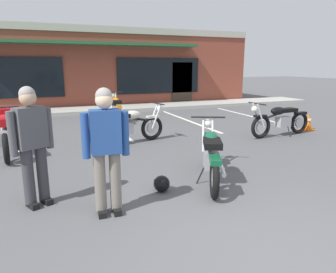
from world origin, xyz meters
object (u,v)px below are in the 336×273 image
at_px(motorcycle_foreground_classic, 211,154).
at_px(person_in_black_shirt, 32,140).
at_px(motorcycle_black_cruiser, 128,125).
at_px(person_in_shorts_foreground, 106,144).
at_px(traffic_cone, 308,122).
at_px(motorcycle_red_sportbike, 5,131).
at_px(motorcycle_green_cafe_racer, 116,108).
at_px(helmet_on_pavement, 162,184).
at_px(motorcycle_silver_naked, 280,120).

relative_size(motorcycle_foreground_classic, person_in_black_shirt, 1.17).
distance_m(motorcycle_foreground_classic, motorcycle_black_cruiser, 3.14).
xyz_separation_m(person_in_shorts_foreground, traffic_cone, (6.76, 3.20, -0.69)).
distance_m(motorcycle_red_sportbike, person_in_shorts_foreground, 4.02).
bearing_deg(motorcycle_green_cafe_racer, motorcycle_foreground_classic, -88.00).
bearing_deg(traffic_cone, helmet_on_pavement, -154.53).
height_order(motorcycle_foreground_classic, traffic_cone, motorcycle_foreground_classic).
relative_size(motorcycle_foreground_classic, helmet_on_pavement, 7.55).
bearing_deg(helmet_on_pavement, traffic_cone, 25.47).
xyz_separation_m(motorcycle_black_cruiser, person_in_shorts_foreground, (-1.22, -3.64, 0.49)).
bearing_deg(helmet_on_pavement, motorcycle_red_sportbike, 127.03).
height_order(motorcycle_green_cafe_racer, traffic_cone, motorcycle_green_cafe_racer).
relative_size(motorcycle_black_cruiser, traffic_cone, 3.95).
relative_size(motorcycle_silver_naked, person_in_shorts_foreground, 1.26).
bearing_deg(motorcycle_foreground_classic, motorcycle_silver_naked, 33.27).
distance_m(motorcycle_foreground_classic, person_in_shorts_foreground, 2.01).
xyz_separation_m(motorcycle_foreground_classic, motorcycle_green_cafe_racer, (-0.22, 6.35, 0.00)).
distance_m(person_in_black_shirt, person_in_shorts_foreground, 1.09).
distance_m(motorcycle_red_sportbike, traffic_cone, 8.32).
bearing_deg(traffic_cone, motorcycle_red_sportbike, 176.69).
xyz_separation_m(motorcycle_black_cruiser, helmet_on_pavement, (-0.31, -3.22, -0.33)).
xyz_separation_m(motorcycle_red_sportbike, motorcycle_green_cafe_racer, (3.20, 3.23, -0.07)).
relative_size(motorcycle_red_sportbike, person_in_black_shirt, 1.26).
bearing_deg(person_in_shorts_foreground, traffic_cone, 25.34).
distance_m(motorcycle_red_sportbike, person_in_black_shirt, 3.15).
relative_size(motorcycle_black_cruiser, person_in_black_shirt, 1.25).
distance_m(motorcycle_red_sportbike, motorcycle_black_cruiser, 2.77).
height_order(person_in_shorts_foreground, helmet_on_pavement, person_in_shorts_foreground).
bearing_deg(motorcycle_red_sportbike, traffic_cone, -3.31).
bearing_deg(motorcycle_red_sportbike, motorcycle_green_cafe_racer, 45.33).
bearing_deg(motorcycle_silver_naked, motorcycle_foreground_classic, -146.73).
bearing_deg(traffic_cone, motorcycle_silver_naked, -166.53).
height_order(motorcycle_silver_naked, helmet_on_pavement, motorcycle_silver_naked).
bearing_deg(person_in_black_shirt, motorcycle_red_sportbike, 102.24).
bearing_deg(motorcycle_green_cafe_racer, helmet_on_pavement, -96.45).
relative_size(motorcycle_foreground_classic, motorcycle_green_cafe_racer, 0.93).
bearing_deg(person_in_shorts_foreground, motorcycle_black_cruiser, 71.50).
xyz_separation_m(motorcycle_silver_naked, person_in_black_shirt, (-6.27, -2.24, 0.49)).
bearing_deg(traffic_cone, motorcycle_foreground_classic, -151.68).
relative_size(motorcycle_foreground_classic, motorcycle_black_cruiser, 0.94).
bearing_deg(motorcycle_silver_naked, person_in_black_shirt, -160.33).
bearing_deg(person_in_shorts_foreground, motorcycle_foreground_classic, 16.83).
height_order(motorcycle_foreground_classic, helmet_on_pavement, motorcycle_foreground_classic).
bearing_deg(motorcycle_silver_naked, motorcycle_black_cruiser, 169.57).
bearing_deg(motorcycle_green_cafe_racer, motorcycle_silver_naked, -47.28).
bearing_deg(motorcycle_foreground_classic, helmet_on_pavement, -171.07).
bearing_deg(motorcycle_foreground_classic, motorcycle_green_cafe_racer, 92.00).
bearing_deg(motorcycle_silver_naked, motorcycle_red_sportbike, 173.34).
bearing_deg(helmet_on_pavement, motorcycle_black_cruiser, 84.59).
height_order(motorcycle_foreground_classic, person_in_shorts_foreground, person_in_shorts_foreground).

